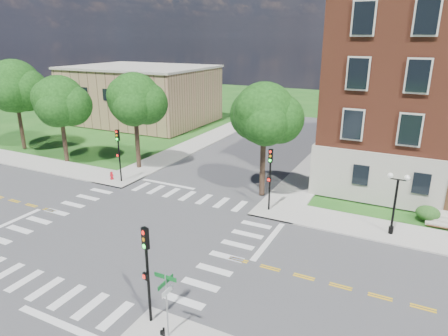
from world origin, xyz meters
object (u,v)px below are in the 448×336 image
at_px(traffic_signal_nw, 119,149).
at_px(street_sign_pole, 166,294).
at_px(traffic_signal_ne, 270,172).
at_px(twin_lamp_west, 395,200).
at_px(traffic_signal_se, 147,263).
at_px(fire_hydrant, 112,176).

distance_m(traffic_signal_nw, street_sign_pole, 20.95).
distance_m(traffic_signal_ne, street_sign_pole, 14.73).
distance_m(traffic_signal_ne, twin_lamp_west, 8.72).
xyz_separation_m(traffic_signal_se, traffic_signal_ne, (0.54, 14.24, 0.00)).
relative_size(traffic_signal_nw, street_sign_pole, 1.55).
xyz_separation_m(traffic_signal_ne, traffic_signal_nw, (-14.27, -0.10, 0.00)).
bearing_deg(traffic_signal_ne, street_sign_pole, -87.08).
relative_size(traffic_signal_ne, twin_lamp_west, 1.13).
bearing_deg(traffic_signal_ne, twin_lamp_west, 0.27).
distance_m(twin_lamp_west, street_sign_pole, 16.73).
height_order(traffic_signal_ne, fire_hydrant, traffic_signal_ne).
distance_m(traffic_signal_se, traffic_signal_nw, 19.71).
xyz_separation_m(twin_lamp_west, street_sign_pole, (-7.95, -14.72, -0.21)).
bearing_deg(twin_lamp_west, traffic_signal_nw, -179.66).
bearing_deg(traffic_signal_se, traffic_signal_ne, 87.82).
relative_size(traffic_signal_se, fire_hydrant, 6.40).
bearing_deg(street_sign_pole, twin_lamp_west, 61.64).
relative_size(traffic_signal_se, twin_lamp_west, 1.13).
distance_m(traffic_signal_ne, fire_hydrant, 15.61).
xyz_separation_m(traffic_signal_nw, fire_hydrant, (-1.10, -0.00, -2.72)).
bearing_deg(traffic_signal_nw, twin_lamp_west, 0.34).
distance_m(traffic_signal_se, fire_hydrant, 20.68).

